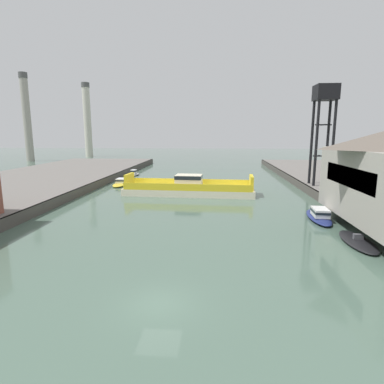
% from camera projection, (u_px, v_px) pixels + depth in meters
% --- Properties ---
extents(ground_plane, '(400.00, 400.00, 0.00)m').
position_uv_depth(ground_plane, '(159.00, 304.00, 18.64)').
color(ground_plane, '#4C6656').
extents(chain_ferry, '(21.58, 6.84, 3.30)m').
position_uv_depth(chain_ferry, '(189.00, 188.00, 52.10)').
color(chain_ferry, beige).
rests_on(chain_ferry, ground).
extents(moored_boat_near_left, '(2.82, 7.73, 1.47)m').
position_uv_depth(moored_boat_near_left, '(319.00, 215.00, 36.76)').
color(moored_boat_near_left, navy).
rests_on(moored_boat_near_left, ground).
extents(moored_boat_near_right, '(1.99, 5.05, 1.48)m').
position_uv_depth(moored_boat_near_right, '(134.00, 173.00, 75.50)').
color(moored_boat_near_right, white).
rests_on(moored_boat_near_right, ground).
extents(moored_boat_mid_left, '(2.56, 6.74, 0.92)m').
position_uv_depth(moored_boat_mid_left, '(358.00, 241.00, 28.84)').
color(moored_boat_mid_left, black).
rests_on(moored_boat_mid_left, ground).
extents(moored_boat_mid_right, '(2.77, 7.33, 1.25)m').
position_uv_depth(moored_boat_mid_right, '(121.00, 183.00, 61.85)').
color(moored_boat_mid_right, yellow).
rests_on(moored_boat_mid_right, ground).
extents(crane_tower, '(3.44, 3.44, 16.30)m').
position_uv_depth(crane_tower, '(325.00, 107.00, 51.31)').
color(crane_tower, black).
rests_on(crane_tower, quay_right).
extents(smokestack_distant_a, '(3.34, 3.34, 30.98)m').
position_uv_depth(smokestack_distant_a, '(87.00, 118.00, 134.30)').
color(smokestack_distant_a, beige).
rests_on(smokestack_distant_a, ground).
extents(smokestack_distant_b, '(2.91, 2.91, 31.01)m').
position_uv_depth(smokestack_distant_b, '(27.00, 115.00, 112.49)').
color(smokestack_distant_b, '#9E998E').
rests_on(smokestack_distant_b, ground).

